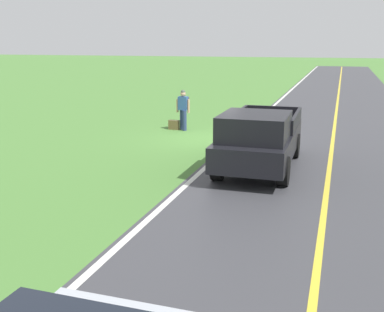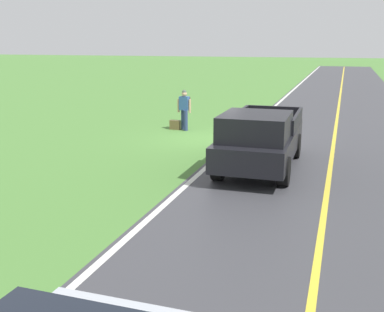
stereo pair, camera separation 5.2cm
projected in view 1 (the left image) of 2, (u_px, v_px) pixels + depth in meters
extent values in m
plane|color=#4C7F38|center=(207.00, 139.00, 18.55)|extent=(200.00, 200.00, 0.00)
cube|color=#3D3D42|center=(332.00, 147.00, 17.15)|extent=(7.62, 120.00, 0.00)
cube|color=silver|center=(235.00, 141.00, 18.22)|extent=(0.16, 117.60, 0.00)
cube|color=gold|center=(332.00, 147.00, 17.15)|extent=(0.14, 117.60, 0.00)
cylinder|color=navy|center=(184.00, 121.00, 20.23)|extent=(0.18, 0.18, 0.88)
cylinder|color=navy|center=(182.00, 119.00, 20.52)|extent=(0.18, 0.18, 0.88)
cube|color=#335999|center=(183.00, 103.00, 20.20)|extent=(0.42, 0.28, 0.58)
sphere|color=tan|center=(183.00, 94.00, 20.11)|extent=(0.23, 0.23, 0.23)
sphere|color=#4C564C|center=(183.00, 92.00, 20.09)|extent=(0.20, 0.20, 0.20)
cube|color=#591E19|center=(185.00, 102.00, 20.38)|extent=(0.33, 0.22, 0.44)
cylinder|color=tan|center=(189.00, 106.00, 20.12)|extent=(0.10, 0.10, 0.58)
cylinder|color=tan|center=(177.00, 106.00, 20.30)|extent=(0.10, 0.10, 0.58)
cube|color=brown|center=(174.00, 125.00, 20.54)|extent=(0.47, 0.23, 0.41)
cube|color=black|center=(261.00, 143.00, 14.30)|extent=(2.05, 5.42, 0.70)
cube|color=black|center=(255.00, 127.00, 13.03)|extent=(1.86, 2.18, 0.72)
cube|color=black|center=(255.00, 124.00, 13.01)|extent=(1.69, 1.31, 0.43)
cube|color=black|center=(296.00, 120.00, 14.90)|extent=(0.13, 3.02, 0.45)
cube|color=black|center=(238.00, 118.00, 15.43)|extent=(0.13, 3.02, 0.45)
cube|color=black|center=(273.00, 112.00, 16.57)|extent=(1.84, 0.12, 0.45)
cylinder|color=black|center=(283.00, 171.00, 12.50)|extent=(0.31, 0.80, 0.80)
cylinder|color=black|center=(218.00, 166.00, 13.02)|extent=(0.31, 0.80, 0.80)
cylinder|color=black|center=(295.00, 146.00, 15.56)|extent=(0.31, 0.80, 0.80)
cylinder|color=black|center=(241.00, 142.00, 16.08)|extent=(0.31, 0.80, 0.80)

